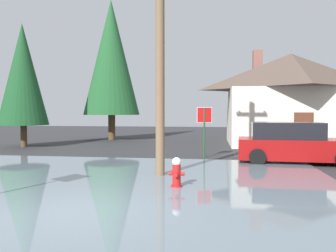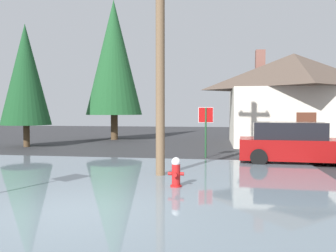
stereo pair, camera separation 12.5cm
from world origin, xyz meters
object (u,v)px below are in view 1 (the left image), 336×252
(house, at_px, (290,97))
(parked_car, at_px, (293,144))
(utility_pole, at_px, (160,22))
(pine_tree_tall_left, at_px, (23,74))
(fire_hydrant, at_px, (177,173))
(pine_tree_mid_left, at_px, (111,58))
(stop_sign_far, at_px, (204,122))

(house, bearing_deg, parked_car, -99.99)
(utility_pole, bearing_deg, house, 62.78)
(parked_car, distance_m, pine_tree_tall_left, 15.10)
(utility_pole, bearing_deg, fire_hydrant, -66.03)
(fire_hydrant, bearing_deg, utility_pole, 113.97)
(utility_pole, height_order, house, utility_pole)
(house, xyz_separation_m, pine_tree_mid_left, (-12.10, 1.69, 2.99))
(utility_pole, distance_m, pine_tree_mid_left, 15.00)
(stop_sign_far, xyz_separation_m, pine_tree_tall_left, (-10.51, 3.19, 2.58))
(house, height_order, pine_tree_tall_left, pine_tree_tall_left)
(utility_pole, relative_size, pine_tree_mid_left, 0.92)
(utility_pole, height_order, parked_car, utility_pole)
(house, relative_size, pine_tree_mid_left, 0.82)
(pine_tree_tall_left, height_order, pine_tree_mid_left, pine_tree_mid_left)
(pine_tree_mid_left, bearing_deg, utility_pole, -66.75)
(parked_car, xyz_separation_m, pine_tree_tall_left, (-14.06, 4.32, 3.39))
(utility_pole, distance_m, pine_tree_tall_left, 12.30)
(utility_pole, bearing_deg, parked_car, 37.79)
(fire_hydrant, xyz_separation_m, stop_sign_far, (0.45, 6.40, 1.17))
(utility_pole, relative_size, house, 1.11)
(utility_pole, relative_size, parked_car, 2.03)
(parked_car, bearing_deg, pine_tree_tall_left, 162.91)
(stop_sign_far, xyz_separation_m, pine_tree_mid_left, (-7.07, 8.95, 4.33))
(pine_tree_mid_left, bearing_deg, fire_hydrant, -66.68)
(pine_tree_tall_left, bearing_deg, fire_hydrant, -43.65)
(stop_sign_far, bearing_deg, house, 55.26)
(fire_hydrant, distance_m, stop_sign_far, 6.52)
(parked_car, relative_size, pine_tree_mid_left, 0.45)
(fire_hydrant, relative_size, pine_tree_tall_left, 0.12)
(fire_hydrant, bearing_deg, pine_tree_tall_left, 136.35)
(pine_tree_tall_left, relative_size, pine_tree_mid_left, 0.70)
(house, xyz_separation_m, parked_car, (-1.48, -8.39, -2.15))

